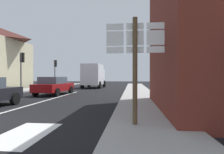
# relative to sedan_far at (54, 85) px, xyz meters

# --- Properties ---
(ground_plane) EXTENTS (80.00, 80.00, 0.00)m
(ground_plane) POSITION_rel_sedan_far_xyz_m (1.02, 0.91, -0.76)
(ground_plane) COLOR black
(sidewalk_right) EXTENTS (2.50, 44.00, 0.14)m
(sidewalk_right) POSITION_rel_sedan_far_xyz_m (6.89, -1.09, -0.69)
(sidewalk_right) COLOR #9E9B96
(sidewalk_right) RESTS_ON ground
(lane_centre_stripe) EXTENTS (0.16, 12.00, 0.01)m
(lane_centre_stripe) POSITION_rel_sedan_far_xyz_m (1.02, -3.09, -0.75)
(lane_centre_stripe) COLOR silver
(lane_centre_stripe) RESTS_ON ground
(lane_turn_arrow) EXTENTS (1.20, 2.20, 0.01)m
(lane_turn_arrow) POSITION_rel_sedan_far_xyz_m (3.57, -10.09, -0.75)
(lane_turn_arrow) COLOR silver
(lane_turn_arrow) RESTS_ON ground
(sedan_far) EXTENTS (2.16, 4.29, 1.47)m
(sedan_far) POSITION_rel_sedan_far_xyz_m (0.00, 0.00, 0.00)
(sedan_far) COLOR maroon
(sedan_far) RESTS_ON ground
(delivery_truck) EXTENTS (2.58, 5.05, 3.05)m
(delivery_truck) POSITION_rel_sedan_far_xyz_m (1.33, 9.45, 0.89)
(delivery_truck) COLOR silver
(delivery_truck) RESTS_ON ground
(route_sign_post) EXTENTS (1.66, 0.14, 3.20)m
(route_sign_post) POSITION_rel_sedan_far_xyz_m (6.43, -9.28, 1.24)
(route_sign_post) COLOR brown
(route_sign_post) RESTS_ON ground
(traffic_light_far_left) EXTENTS (0.30, 0.49, 3.69)m
(traffic_light_far_left) POSITION_rel_sedan_far_xyz_m (-3.90, 9.41, 1.97)
(traffic_light_far_left) COLOR #47474C
(traffic_light_far_left) RESTS_ON ground
(traffic_light_near_left) EXTENTS (0.30, 0.49, 3.72)m
(traffic_light_near_left) POSITION_rel_sedan_far_xyz_m (-3.90, 1.75, 2.00)
(traffic_light_near_left) COLOR #47474C
(traffic_light_near_left) RESTS_ON ground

